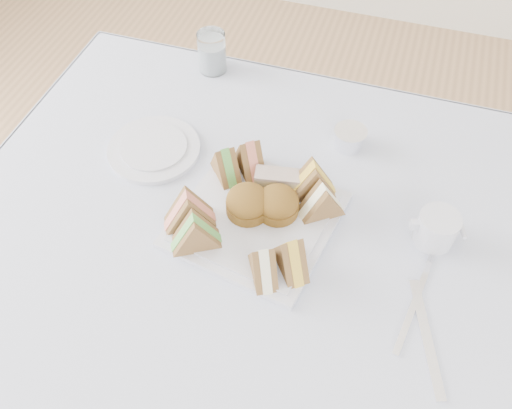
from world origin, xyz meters
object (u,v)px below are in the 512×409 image
(water_glass, at_px, (212,52))
(table, at_px, (228,333))
(creamer_jug, at_px, (437,229))
(serving_plate, at_px, (256,219))

(water_glass, bearing_deg, table, -68.17)
(creamer_jug, bearing_deg, table, -179.89)
(table, bearing_deg, creamer_jug, 18.35)
(table, xyz_separation_m, creamer_jug, (0.36, 0.12, 0.41))
(water_glass, distance_m, creamer_jug, 0.64)
(serving_plate, distance_m, water_glass, 0.46)
(table, distance_m, creamer_jug, 0.56)
(water_glass, xyz_separation_m, creamer_jug, (0.54, -0.34, -0.02))
(serving_plate, bearing_deg, water_glass, 130.29)
(serving_plate, xyz_separation_m, water_glass, (-0.23, 0.39, 0.04))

